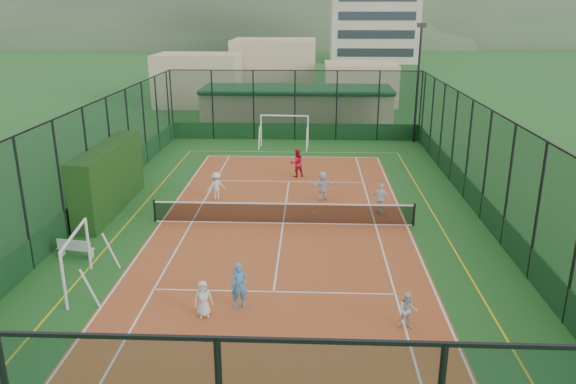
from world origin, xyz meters
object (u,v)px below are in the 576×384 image
at_px(clubhouse, 297,107).
at_px(white_bench, 76,248).
at_px(futsal_goal_far, 284,131).
at_px(child_near_left, 203,299).
at_px(futsal_goal_near, 77,261).
at_px(child_near_right, 408,311).
at_px(child_far_right, 381,199).
at_px(coach, 297,163).
at_px(floodlight_ne, 418,84).
at_px(child_near_mid, 239,286).
at_px(child_far_back, 323,186).
at_px(child_far_left, 216,186).

bearing_deg(clubhouse, white_bench, -106.74).
distance_m(futsal_goal_far, child_near_left, 22.83).
bearing_deg(futsal_goal_near, child_near_right, -107.91).
xyz_separation_m(child_far_right, coach, (-4.07, 5.98, 0.07)).
xyz_separation_m(floodlight_ne, white_bench, (-16.40, -20.53, -3.73)).
distance_m(futsal_goal_far, child_near_right, 23.71).
relative_size(clubhouse, futsal_goal_near, 4.96).
bearing_deg(white_bench, child_near_right, -10.84).
bearing_deg(coach, floodlight_ne, -156.01).
relative_size(white_bench, child_near_mid, 0.94).
bearing_deg(floodlight_ne, child_near_right, -100.05).
relative_size(futsal_goal_near, child_far_right, 2.06).
xyz_separation_m(child_far_right, child_far_back, (-2.67, 1.94, -0.01)).
distance_m(child_near_mid, child_far_right, 10.42).
height_order(futsal_goal_far, child_near_left, futsal_goal_far).
distance_m(futsal_goal_far, child_far_left, 11.89).
relative_size(white_bench, futsal_goal_far, 0.42).
xyz_separation_m(clubhouse, futsal_goal_near, (-6.70, -28.36, -0.59)).
bearing_deg(child_near_right, child_far_back, 106.38).
height_order(futsal_goal_near, coach, futsal_goal_near).
height_order(child_far_right, coach, coach).
relative_size(floodlight_ne, child_far_right, 5.54).
relative_size(clubhouse, child_far_right, 10.21).
xyz_separation_m(white_bench, child_near_left, (5.73, -4.13, 0.21)).
xyz_separation_m(futsal_goal_near, coach, (7.10, 13.76, -0.17)).
bearing_deg(white_bench, futsal_goal_near, -55.62).
bearing_deg(child_far_back, child_far_right, 125.21).
bearing_deg(clubhouse, child_far_left, -100.60).
distance_m(child_near_mid, child_far_back, 11.16).
bearing_deg(futsal_goal_far, futsal_goal_near, -102.53).
height_order(child_near_mid, child_far_left, child_near_mid).
bearing_deg(child_far_back, futsal_goal_near, 30.04).
distance_m(white_bench, child_far_back, 12.06).
relative_size(child_far_left, coach, 0.87).
xyz_separation_m(child_far_left, child_far_back, (5.33, 0.17, 0.03)).
relative_size(child_near_left, child_near_right, 1.02).
distance_m(child_far_back, coach, 4.27).
bearing_deg(futsal_goal_near, coach, -34.15).
bearing_deg(futsal_goal_far, floodlight_ne, 14.89).
height_order(clubhouse, coach, clubhouse).
distance_m(futsal_goal_near, futsal_goal_far, 21.93).
distance_m(clubhouse, child_near_left, 30.15).
bearing_deg(child_far_back, futsal_goal_far, -96.54).
relative_size(floodlight_ne, white_bench, 5.82).
height_order(white_bench, child_far_right, child_far_right).
relative_size(futsal_goal_far, child_near_mid, 2.24).
bearing_deg(futsal_goal_far, coach, -78.25).
bearing_deg(child_far_right, child_near_right, 112.65).
relative_size(white_bench, coach, 0.88).
xyz_separation_m(child_near_mid, child_far_back, (2.82, 10.79, -0.02)).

